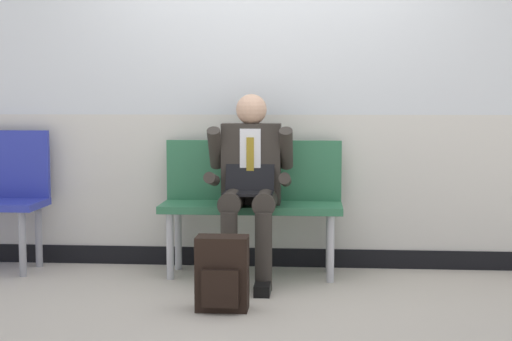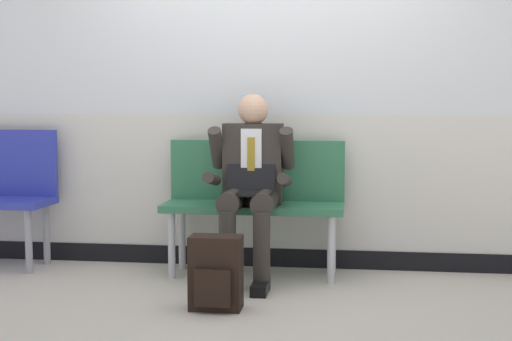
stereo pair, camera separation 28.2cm
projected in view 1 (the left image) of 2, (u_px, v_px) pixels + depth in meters
The scene contains 5 objects.
ground_plane at pixel (260, 292), 4.61m from camera, with size 18.00×18.00×0.00m, color #B2A899.
station_wall at pixel (268, 65), 5.26m from camera, with size 5.28×0.14×2.94m.
bench_with_person at pixel (252, 195), 5.08m from camera, with size 1.24×0.42×0.93m.
person_seated at pixel (250, 181), 4.87m from camera, with size 0.57×0.70×1.25m.
backpack at pixel (222, 274), 4.20m from camera, with size 0.30×0.21×0.43m.
Camera 1 is at (0.32, -4.51, 1.20)m, focal length 51.25 mm.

